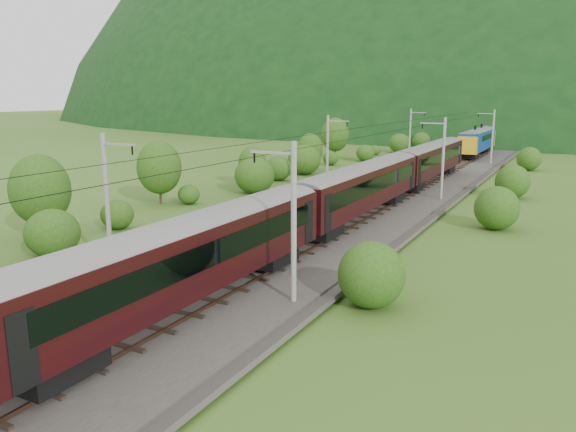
% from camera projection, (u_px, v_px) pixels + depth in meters
% --- Properties ---
extents(ground, '(600.00, 600.00, 0.00)m').
position_uv_depth(ground, '(194.00, 287.00, 31.14)').
color(ground, '#39541A').
rests_on(ground, ground).
extents(railbed, '(14.00, 220.00, 0.30)m').
position_uv_depth(railbed, '(281.00, 243.00, 39.75)').
color(railbed, '#38332D').
rests_on(railbed, ground).
extents(track_left, '(2.40, 220.00, 0.27)m').
position_uv_depth(track_left, '(252.00, 236.00, 40.80)').
color(track_left, brown).
rests_on(track_left, railbed).
extents(track_right, '(2.40, 220.00, 0.27)m').
position_uv_depth(track_right, '(311.00, 244.00, 38.61)').
color(track_right, brown).
rests_on(track_right, railbed).
extents(catenary_left, '(2.54, 192.28, 8.00)m').
position_uv_depth(catenary_left, '(328.00, 151.00, 60.63)').
color(catenary_left, gray).
rests_on(catenary_left, railbed).
extents(catenary_right, '(2.54, 192.28, 8.00)m').
position_uv_depth(catenary_right, '(442.00, 156.00, 55.03)').
color(catenary_right, gray).
rests_on(catenary_right, railbed).
extents(overhead_wires, '(4.83, 198.00, 0.03)m').
position_uv_depth(overhead_wires, '(280.00, 145.00, 38.27)').
color(overhead_wires, black).
rests_on(overhead_wires, ground).
extents(mountain_main, '(504.00, 360.00, 244.00)m').
position_uv_depth(mountain_main, '(543.00, 118.00, 255.74)').
color(mountain_main, black).
rests_on(mountain_main, ground).
extents(mountain_ridge, '(336.00, 280.00, 132.00)m').
position_uv_depth(mountain_ridge, '(335.00, 112.00, 345.12)').
color(mountain_ridge, black).
rests_on(mountain_ridge, ground).
extents(train, '(3.03, 144.21, 5.26)m').
position_uv_depth(train, '(297.00, 204.00, 36.01)').
color(train, black).
rests_on(train, ground).
extents(hazard_post_near, '(0.14, 0.14, 1.31)m').
position_uv_depth(hazard_post_near, '(442.00, 160.00, 83.10)').
color(hazard_post_near, red).
rests_on(hazard_post_near, railbed).
extents(hazard_post_far, '(0.17, 0.17, 1.63)m').
position_uv_depth(hazard_post_far, '(383.00, 187.00, 57.95)').
color(hazard_post_far, red).
rests_on(hazard_post_far, railbed).
extents(signal, '(0.25, 0.25, 2.25)m').
position_uv_depth(signal, '(421.00, 154.00, 85.35)').
color(signal, black).
rests_on(signal, railbed).
extents(vegetation_left, '(13.20, 149.07, 6.80)m').
position_uv_depth(vegetation_left, '(198.00, 176.00, 55.35)').
color(vegetation_left, '#244A13').
rests_on(vegetation_left, ground).
extents(vegetation_right, '(6.85, 105.08, 3.22)m').
position_uv_depth(vegetation_right, '(470.00, 225.00, 39.38)').
color(vegetation_right, '#244A13').
rests_on(vegetation_right, ground).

